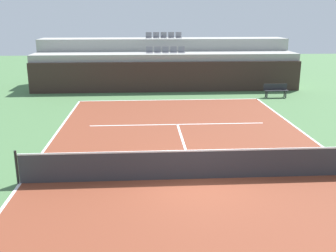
{
  "coord_description": "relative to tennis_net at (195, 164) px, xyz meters",
  "views": [
    {
      "loc": [
        -1.59,
        -11.41,
        5.04
      ],
      "look_at": [
        -0.73,
        2.0,
        1.2
      ],
      "focal_mm": 41.78,
      "sensor_mm": 36.0,
      "label": 1
    }
  ],
  "objects": [
    {
      "name": "sideline_left",
      "position": [
        -5.45,
        0.0,
        -0.5
      ],
      "size": [
        0.1,
        24.0,
        0.0
      ],
      "primitive_type": "cube",
      "color": "white",
      "rests_on": "court_surface"
    },
    {
      "name": "court_surface",
      "position": [
        0.0,
        0.0,
        -0.5
      ],
      "size": [
        11.0,
        24.0,
        0.01
      ],
      "primitive_type": "cube",
      "color": "brown",
      "rests_on": "ground_plane"
    },
    {
      "name": "stands_tier_lower",
      "position": [
        0.0,
        15.97,
        0.73
      ],
      "size": [
        18.19,
        2.4,
        2.48
      ],
      "primitive_type": "cube",
      "color": "#9E9E99",
      "rests_on": "ground_plane"
    },
    {
      "name": "service_line_far",
      "position": [
        0.0,
        6.4,
        -0.5
      ],
      "size": [
        8.26,
        0.1,
        0.0
      ],
      "primitive_type": "cube",
      "color": "white",
      "rests_on": "court_surface"
    },
    {
      "name": "seating_row_lower",
      "position": [
        0.0,
        16.07,
        2.1
      ],
      "size": [
        2.68,
        0.44,
        0.44
      ],
      "color": "slate",
      "rests_on": "stands_tier_lower"
    },
    {
      "name": "centre_service_line",
      "position": [
        0.0,
        3.2,
        -0.5
      ],
      "size": [
        0.1,
        6.4,
        0.0
      ],
      "primitive_type": "cube",
      "color": "white",
      "rests_on": "court_surface"
    },
    {
      "name": "tennis_net",
      "position": [
        0.0,
        0.0,
        0.0
      ],
      "size": [
        11.08,
        0.08,
        1.07
      ],
      "color": "black",
      "rests_on": "court_surface"
    },
    {
      "name": "ground_plane",
      "position": [
        0.0,
        0.0,
        -0.51
      ],
      "size": [
        80.0,
        80.0,
        0.0
      ],
      "primitive_type": "plane",
      "color": "#477042"
    },
    {
      "name": "seating_row_upper",
      "position": [
        0.0,
        18.47,
        2.96
      ],
      "size": [
        2.68,
        0.44,
        0.44
      ],
      "color": "slate",
      "rests_on": "stands_tier_upper"
    },
    {
      "name": "back_wall",
      "position": [
        0.0,
        14.62,
        0.5
      ],
      "size": [
        18.19,
        0.3,
        2.01
      ],
      "primitive_type": "cube",
      "color": "#33231E",
      "rests_on": "ground_plane"
    },
    {
      "name": "baseline_far",
      "position": [
        0.0,
        11.95,
        -0.5
      ],
      "size": [
        11.0,
        0.1,
        0.0
      ],
      "primitive_type": "cube",
      "color": "white",
      "rests_on": "court_surface"
    },
    {
      "name": "player_bench",
      "position": [
        6.73,
        12.36,
        -0.0
      ],
      "size": [
        1.5,
        0.4,
        0.85
      ],
      "color": "#232328",
      "rests_on": "ground_plane"
    },
    {
      "name": "stands_tier_upper",
      "position": [
        0.0,
        18.37,
        1.16
      ],
      "size": [
        18.19,
        2.4,
        3.34
      ],
      "primitive_type": "cube",
      "color": "#9E9E99",
      "rests_on": "ground_plane"
    }
  ]
}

